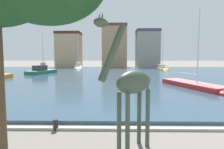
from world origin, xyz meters
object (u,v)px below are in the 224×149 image
at_px(giraffe_statue, 131,85).
at_px(sailboat_green, 43,72).
at_px(sailboat_white, 78,67).
at_px(sailboat_yellow, 162,68).
at_px(sailboat_navy, 43,68).
at_px(sailboat_red, 198,87).
at_px(mooring_bollard, 56,125).

xyz_separation_m(giraffe_statue, sailboat_green, (-13.78, 29.09, -1.81)).
bearing_deg(sailboat_green, sailboat_white, 77.68).
bearing_deg(sailboat_yellow, sailboat_green, -154.53).
relative_size(sailboat_green, sailboat_navy, 1.00).
relative_size(giraffe_statue, sailboat_yellow, 0.56).
xyz_separation_m(sailboat_green, sailboat_yellow, (24.46, 11.65, -0.11)).
bearing_deg(sailboat_red, sailboat_green, 141.97).
bearing_deg(sailboat_green, sailboat_red, -38.03).
relative_size(sailboat_white, mooring_bollard, 19.45).
height_order(giraffe_statue, sailboat_green, sailboat_green).
relative_size(giraffe_statue, mooring_bollard, 9.46).
xyz_separation_m(sailboat_yellow, mooring_bollard, (-14.04, -38.80, -0.25)).
xyz_separation_m(sailboat_red, mooring_bollard, (-10.92, -10.47, -0.16)).
bearing_deg(giraffe_statue, sailboat_red, 58.65).
xyz_separation_m(sailboat_navy, sailboat_white, (8.13, 3.01, -0.03)).
bearing_deg(sailboat_white, sailboat_yellow, -11.14).
relative_size(sailboat_green, sailboat_red, 0.82).
xyz_separation_m(sailboat_yellow, sailboat_red, (-3.12, -28.33, -0.09)).
height_order(sailboat_navy, sailboat_red, sailboat_red).
bearing_deg(sailboat_red, giraffe_statue, -121.35).
bearing_deg(giraffe_statue, mooring_bollard, 150.00).
xyz_separation_m(sailboat_green, sailboat_white, (3.45, 15.79, -0.01)).
relative_size(sailboat_yellow, sailboat_red, 0.91).
bearing_deg(sailboat_red, sailboat_yellow, 83.72).
height_order(sailboat_green, sailboat_white, sailboat_white).
distance_m(giraffe_statue, sailboat_white, 46.09).
height_order(giraffe_statue, sailboat_red, sailboat_red).
relative_size(sailboat_yellow, mooring_bollard, 16.95).
bearing_deg(sailboat_navy, giraffe_statue, -66.21).
bearing_deg(sailboat_white, giraffe_statue, -77.04).
xyz_separation_m(giraffe_statue, mooring_bollard, (-3.36, 1.94, -2.17)).
distance_m(giraffe_statue, mooring_bollard, 4.44).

